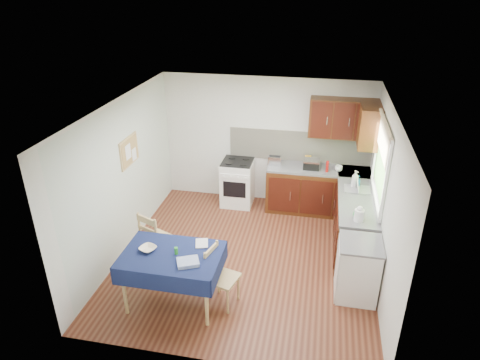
% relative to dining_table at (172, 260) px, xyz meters
% --- Properties ---
extents(floor, '(4.20, 4.20, 0.00)m').
position_rel_dining_table_xyz_m(floor, '(0.79, 1.19, -0.70)').
color(floor, '#4D2114').
rests_on(floor, ground).
extents(ceiling, '(4.00, 4.20, 0.02)m').
position_rel_dining_table_xyz_m(ceiling, '(0.79, 1.19, 1.80)').
color(ceiling, white).
rests_on(ceiling, wall_back).
extents(wall_back, '(4.00, 0.02, 2.50)m').
position_rel_dining_table_xyz_m(wall_back, '(0.79, 3.29, 0.55)').
color(wall_back, silver).
rests_on(wall_back, ground).
extents(wall_front, '(4.00, 0.02, 2.50)m').
position_rel_dining_table_xyz_m(wall_front, '(0.79, -0.91, 0.55)').
color(wall_front, silver).
rests_on(wall_front, ground).
extents(wall_left, '(0.02, 4.20, 2.50)m').
position_rel_dining_table_xyz_m(wall_left, '(-1.21, 1.19, 0.55)').
color(wall_left, silver).
rests_on(wall_left, ground).
extents(wall_right, '(0.02, 4.20, 2.50)m').
position_rel_dining_table_xyz_m(wall_right, '(2.79, 1.19, 0.55)').
color(wall_right, silver).
rests_on(wall_right, ground).
extents(base_cabinets, '(1.90, 2.30, 0.86)m').
position_rel_dining_table_xyz_m(base_cabinets, '(2.15, 2.45, -0.27)').
color(base_cabinets, '#341109').
rests_on(base_cabinets, ground).
extents(worktop_back, '(1.90, 0.60, 0.04)m').
position_rel_dining_table_xyz_m(worktop_back, '(1.84, 2.99, 0.18)').
color(worktop_back, slate).
rests_on(worktop_back, base_cabinets).
extents(worktop_right, '(0.60, 1.70, 0.04)m').
position_rel_dining_table_xyz_m(worktop_right, '(2.49, 1.84, 0.18)').
color(worktop_right, slate).
rests_on(worktop_right, base_cabinets).
extents(worktop_corner, '(0.60, 0.60, 0.04)m').
position_rel_dining_table_xyz_m(worktop_corner, '(2.49, 2.99, 0.18)').
color(worktop_corner, slate).
rests_on(worktop_corner, base_cabinets).
extents(splashback, '(2.70, 0.02, 0.60)m').
position_rel_dining_table_xyz_m(splashback, '(1.44, 3.27, 0.50)').
color(splashback, beige).
rests_on(splashback, wall_back).
extents(upper_cabinets, '(1.20, 0.85, 0.70)m').
position_rel_dining_table_xyz_m(upper_cabinets, '(2.31, 2.99, 1.15)').
color(upper_cabinets, '#341109').
rests_on(upper_cabinets, wall_back).
extents(stove, '(0.60, 0.61, 0.92)m').
position_rel_dining_table_xyz_m(stove, '(0.29, 2.99, -0.24)').
color(stove, white).
rests_on(stove, ground).
extents(window, '(0.04, 1.48, 1.26)m').
position_rel_dining_table_xyz_m(window, '(2.76, 1.89, 0.95)').
color(window, '#325724').
rests_on(window, wall_right).
extents(fridge, '(0.58, 0.60, 0.89)m').
position_rel_dining_table_xyz_m(fridge, '(2.49, 0.64, -0.26)').
color(fridge, white).
rests_on(fridge, ground).
extents(corkboard, '(0.04, 0.62, 0.47)m').
position_rel_dining_table_xyz_m(corkboard, '(-1.18, 1.49, 0.90)').
color(corkboard, tan).
rests_on(corkboard, wall_left).
extents(dining_table, '(1.33, 0.90, 0.81)m').
position_rel_dining_table_xyz_m(dining_table, '(0.00, 0.00, 0.00)').
color(dining_table, '#0D1136').
rests_on(dining_table, ground).
extents(chair_far, '(0.56, 0.56, 0.96)m').
position_rel_dining_table_xyz_m(chair_far, '(-0.54, 0.73, -0.19)').
color(chair_far, tan).
rests_on(chair_far, ground).
extents(chair_near, '(0.48, 0.48, 0.89)m').
position_rel_dining_table_xyz_m(chair_near, '(0.63, 0.12, -0.23)').
color(chair_near, tan).
rests_on(chair_near, ground).
extents(toaster, '(0.25, 0.15, 0.19)m').
position_rel_dining_table_xyz_m(toaster, '(1.01, 3.00, 0.29)').
color(toaster, silver).
rests_on(toaster, worktop_back).
extents(sandwich_press, '(0.29, 0.26, 0.17)m').
position_rel_dining_table_xyz_m(sandwich_press, '(1.70, 2.97, 0.28)').
color(sandwich_press, black).
rests_on(sandwich_press, worktop_back).
extents(sauce_bottle, '(0.05, 0.05, 0.21)m').
position_rel_dining_table_xyz_m(sauce_bottle, '(1.99, 2.85, 0.31)').
color(sauce_bottle, '#B9120E').
rests_on(sauce_bottle, worktop_back).
extents(yellow_packet, '(0.14, 0.11, 0.16)m').
position_rel_dining_table_xyz_m(yellow_packet, '(1.62, 3.16, 0.28)').
color(yellow_packet, gold).
rests_on(yellow_packet, worktop_back).
extents(dish_rack, '(0.42, 0.32, 0.20)m').
position_rel_dining_table_xyz_m(dish_rack, '(2.50, 2.22, 0.22)').
color(dish_rack, gray).
rests_on(dish_rack, worktop_right).
extents(kettle, '(0.14, 0.14, 0.24)m').
position_rel_dining_table_xyz_m(kettle, '(2.47, 1.21, 0.31)').
color(kettle, white).
rests_on(kettle, worktop_right).
extents(cup, '(0.16, 0.16, 0.10)m').
position_rel_dining_table_xyz_m(cup, '(2.20, 2.93, 0.25)').
color(cup, white).
rests_on(cup, worktop_back).
extents(soap_bottle_a, '(0.17, 0.17, 0.31)m').
position_rel_dining_table_xyz_m(soap_bottle_a, '(2.45, 2.30, 0.35)').
color(soap_bottle_a, white).
rests_on(soap_bottle_a, worktop_right).
extents(soap_bottle_b, '(0.10, 0.10, 0.19)m').
position_rel_dining_table_xyz_m(soap_bottle_b, '(2.50, 2.37, 0.29)').
color(soap_bottle_b, '#1D67AA').
rests_on(soap_bottle_b, worktop_right).
extents(soap_bottle_c, '(0.14, 0.14, 0.16)m').
position_rel_dining_table_xyz_m(soap_bottle_c, '(2.45, 1.30, 0.28)').
color(soap_bottle_c, green).
rests_on(soap_bottle_c, worktop_right).
extents(plate_bowl, '(0.28, 0.28, 0.05)m').
position_rel_dining_table_xyz_m(plate_bowl, '(-0.34, 0.01, 0.13)').
color(plate_bowl, '#F1E3C5').
rests_on(plate_bowl, dining_table).
extents(book, '(0.23, 0.27, 0.02)m').
position_rel_dining_table_xyz_m(book, '(0.25, 0.28, 0.11)').
color(book, white).
rests_on(book, dining_table).
extents(spice_jar, '(0.05, 0.05, 0.10)m').
position_rel_dining_table_xyz_m(spice_jar, '(0.06, 0.01, 0.15)').
color(spice_jar, green).
rests_on(spice_jar, dining_table).
extents(tea_towel, '(0.34, 0.31, 0.05)m').
position_rel_dining_table_xyz_m(tea_towel, '(0.28, -0.16, 0.13)').
color(tea_towel, '#2A4C9C').
rests_on(tea_towel, dining_table).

